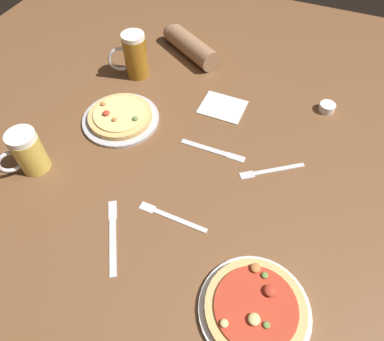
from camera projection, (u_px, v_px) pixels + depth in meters
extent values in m
cube|color=brown|center=(192.00, 177.00, 1.07)|extent=(2.40, 2.40, 0.03)
cylinder|color=silver|center=(254.00, 310.00, 0.81)|extent=(0.27, 0.27, 0.01)
cylinder|color=tan|center=(255.00, 308.00, 0.80)|extent=(0.24, 0.24, 0.02)
cylinder|color=#B73823|center=(256.00, 307.00, 0.79)|extent=(0.19, 0.19, 0.01)
ellipsoid|color=olive|center=(267.00, 325.00, 0.76)|extent=(0.02, 0.02, 0.01)
ellipsoid|color=#DBC67A|center=(254.00, 319.00, 0.76)|extent=(0.03, 0.03, 0.01)
ellipsoid|color=#B73823|center=(270.00, 291.00, 0.80)|extent=(0.03, 0.03, 0.02)
ellipsoid|color=olive|center=(265.00, 275.00, 0.83)|extent=(0.02, 0.02, 0.01)
ellipsoid|color=#DBC67A|center=(224.00, 323.00, 0.76)|extent=(0.02, 0.02, 0.01)
ellipsoid|color=#C67038|center=(256.00, 268.00, 0.84)|extent=(0.02, 0.02, 0.01)
cylinder|color=#B2B2B7|center=(121.00, 119.00, 1.20)|extent=(0.27, 0.27, 0.01)
cylinder|color=tan|center=(120.00, 116.00, 1.19)|extent=(0.22, 0.22, 0.02)
cylinder|color=#DBC67A|center=(120.00, 114.00, 1.18)|extent=(0.18, 0.18, 0.01)
ellipsoid|color=#C67038|center=(114.00, 119.00, 1.15)|extent=(0.02, 0.02, 0.01)
ellipsoid|color=#B73823|center=(106.00, 113.00, 1.17)|extent=(0.02, 0.02, 0.01)
ellipsoid|color=#C67038|center=(103.00, 104.00, 1.20)|extent=(0.02, 0.02, 0.01)
ellipsoid|color=olive|center=(135.00, 118.00, 1.15)|extent=(0.02, 0.02, 0.01)
cylinder|color=gold|center=(30.00, 153.00, 1.03)|extent=(0.09, 0.09, 0.12)
cylinder|color=white|center=(20.00, 137.00, 0.98)|extent=(0.09, 0.09, 0.02)
torus|color=silver|center=(11.00, 162.00, 1.01)|extent=(0.05, 0.07, 0.08)
cylinder|color=#9E6619|center=(136.00, 57.00, 1.30)|extent=(0.09, 0.09, 0.16)
cylinder|color=white|center=(133.00, 36.00, 1.23)|extent=(0.08, 0.08, 0.02)
torus|color=silver|center=(121.00, 59.00, 1.30)|extent=(0.09, 0.07, 0.10)
cylinder|color=white|center=(327.00, 107.00, 1.23)|extent=(0.06, 0.06, 0.03)
cube|color=silver|center=(223.00, 107.00, 1.24)|extent=(0.16, 0.13, 0.01)
cube|color=silver|center=(278.00, 169.00, 1.07)|extent=(0.15, 0.11, 0.01)
cube|color=silver|center=(247.00, 175.00, 1.06)|extent=(0.05, 0.05, 0.00)
cube|color=silver|center=(113.00, 244.00, 0.92)|extent=(0.11, 0.17, 0.01)
cube|color=silver|center=(112.00, 210.00, 0.98)|extent=(0.05, 0.06, 0.00)
cube|color=silver|center=(179.00, 220.00, 0.96)|extent=(0.17, 0.02, 0.01)
cube|color=silver|center=(147.00, 207.00, 0.99)|extent=(0.04, 0.03, 0.00)
cube|color=silver|center=(207.00, 148.00, 1.12)|extent=(0.17, 0.02, 0.01)
cube|color=silver|center=(236.00, 157.00, 1.10)|extent=(0.06, 0.02, 0.00)
cylinder|color=#936B4C|center=(192.00, 47.00, 1.41)|extent=(0.26, 0.20, 0.08)
ellipsoid|color=#936B4C|center=(175.00, 34.00, 1.47)|extent=(0.10, 0.08, 0.07)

